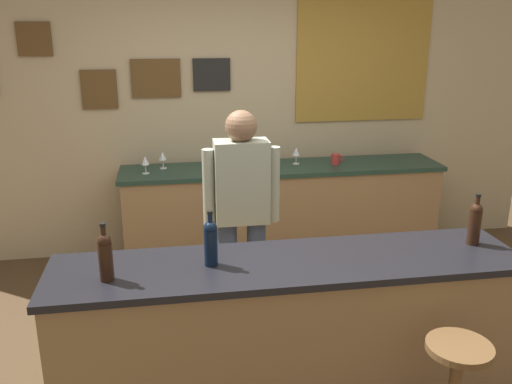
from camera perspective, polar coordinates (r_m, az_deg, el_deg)
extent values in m
plane|color=#4C3823|center=(3.79, 1.86, -17.40)|extent=(10.00, 10.00, 0.00)
cube|color=tan|center=(5.17, -2.38, 8.97)|extent=(6.00, 0.06, 2.80)
cube|color=brown|center=(5.15, -22.21, 14.61)|extent=(0.28, 0.02, 0.28)
cube|color=brown|center=(5.10, -16.08, 10.28)|extent=(0.31, 0.02, 0.34)
cube|color=brown|center=(5.05, -10.43, 11.63)|extent=(0.44, 0.02, 0.34)
cube|color=black|center=(5.07, -4.66, 12.14)|extent=(0.34, 0.02, 0.29)
cube|color=#A87F33|center=(5.37, 11.19, 13.82)|extent=(1.29, 0.02, 1.22)
cube|color=olive|center=(3.22, 3.36, -14.98)|extent=(2.54, 0.57, 0.88)
cube|color=black|center=(3.00, 3.52, -7.55)|extent=(2.59, 0.60, 0.04)
cube|color=olive|center=(5.11, 2.74, -2.38)|extent=(2.87, 0.53, 0.86)
cube|color=#1E382D|center=(4.97, 2.82, 2.50)|extent=(2.93, 0.56, 0.04)
cylinder|color=#384766|center=(3.91, 0.03, -8.88)|extent=(0.13, 0.13, 0.86)
cylinder|color=#384766|center=(3.88, -2.92, -9.08)|extent=(0.13, 0.13, 0.86)
cube|color=#9EA38E|center=(3.63, -1.53, 1.08)|extent=(0.36, 0.20, 0.56)
sphere|color=brown|center=(3.55, -1.58, 6.90)|extent=(0.21, 0.21, 0.21)
cylinder|color=#9EA38E|center=(3.68, 1.87, 0.79)|extent=(0.08, 0.08, 0.52)
cylinder|color=#9EA38E|center=(3.62, -4.97, 0.46)|extent=(0.08, 0.08, 0.52)
cylinder|color=brown|center=(2.90, 20.52, -15.03)|extent=(0.32, 0.32, 0.03)
cylinder|color=black|center=(2.83, -15.44, -7.06)|extent=(0.07, 0.07, 0.20)
sphere|color=black|center=(2.79, -15.62, -4.95)|extent=(0.07, 0.07, 0.07)
cylinder|color=black|center=(2.78, -15.68, -4.33)|extent=(0.03, 0.03, 0.09)
cylinder|color=black|center=(2.76, -15.77, -3.31)|extent=(0.03, 0.03, 0.02)
cylinder|color=black|center=(2.91, -4.75, -5.83)|extent=(0.07, 0.07, 0.20)
sphere|color=black|center=(2.86, -4.80, -3.76)|extent=(0.07, 0.07, 0.07)
cylinder|color=black|center=(2.85, -4.82, -3.15)|extent=(0.03, 0.03, 0.09)
cylinder|color=black|center=(2.83, -4.85, -2.15)|extent=(0.03, 0.03, 0.02)
cylinder|color=black|center=(3.41, 21.88, -3.50)|extent=(0.07, 0.07, 0.20)
sphere|color=black|center=(3.37, 22.09, -1.71)|extent=(0.07, 0.07, 0.07)
cylinder|color=black|center=(3.36, 22.16, -1.19)|extent=(0.03, 0.03, 0.09)
cylinder|color=black|center=(3.35, 22.26, -0.33)|extent=(0.03, 0.03, 0.02)
cylinder|color=silver|center=(4.81, -11.44, 1.94)|extent=(0.06, 0.06, 0.00)
cylinder|color=silver|center=(4.80, -11.47, 2.39)|extent=(0.01, 0.01, 0.07)
cone|color=silver|center=(4.79, -11.52, 3.26)|extent=(0.07, 0.07, 0.08)
cylinder|color=silver|center=(4.95, -9.68, 2.47)|extent=(0.06, 0.06, 0.00)
cylinder|color=silver|center=(4.94, -9.70, 2.92)|extent=(0.01, 0.01, 0.07)
cone|color=silver|center=(4.93, -9.75, 3.77)|extent=(0.07, 0.07, 0.08)
cylinder|color=silver|center=(5.05, 1.95, 3.01)|extent=(0.06, 0.06, 0.00)
cylinder|color=silver|center=(5.04, 1.95, 3.45)|extent=(0.01, 0.01, 0.07)
cone|color=silver|center=(5.02, 1.96, 4.28)|extent=(0.07, 0.07, 0.08)
cylinder|color=silver|center=(5.06, 4.20, 2.99)|extent=(0.06, 0.06, 0.00)
cylinder|color=silver|center=(5.05, 4.21, 3.43)|extent=(0.01, 0.01, 0.07)
cone|color=silver|center=(5.03, 4.23, 4.25)|extent=(0.07, 0.07, 0.08)
cylinder|color=#B2332D|center=(5.07, 8.31, 3.42)|extent=(0.08, 0.08, 0.09)
torus|color=#B2332D|center=(5.09, 8.93, 3.49)|extent=(0.06, 0.01, 0.06)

